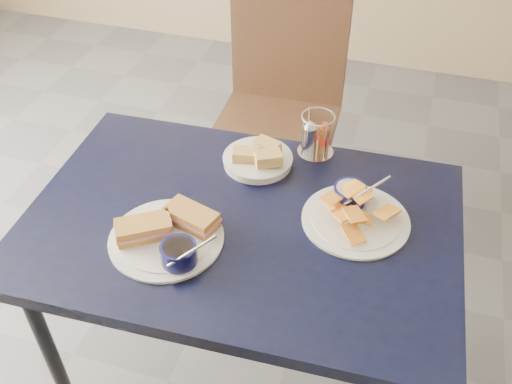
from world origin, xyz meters
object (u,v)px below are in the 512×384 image
(bread_basket, at_px, (259,158))
(dining_table, at_px, (241,237))
(condiment_caddy, at_px, (315,137))
(sandwich_plate, at_px, (169,234))
(plantain_plate, at_px, (353,210))
(chair_far, at_px, (282,96))

(bread_basket, bearing_deg, dining_table, -84.27)
(condiment_caddy, bearing_deg, sandwich_plate, -119.47)
(plantain_plate, bearing_deg, bread_basket, 155.53)
(chair_far, height_order, bread_basket, chair_far)
(sandwich_plate, height_order, bread_basket, sandwich_plate)
(plantain_plate, relative_size, bread_basket, 1.41)
(condiment_caddy, bearing_deg, bread_basket, -143.87)
(plantain_plate, height_order, condiment_caddy, condiment_caddy)
(bread_basket, bearing_deg, sandwich_plate, -108.55)
(dining_table, bearing_deg, condiment_caddy, 70.83)
(dining_table, bearing_deg, plantain_plate, 19.64)
(sandwich_plate, distance_m, plantain_plate, 0.49)
(chair_far, xyz_separation_m, plantain_plate, (0.41, -0.81, 0.20))
(bread_basket, relative_size, condiment_caddy, 1.50)
(sandwich_plate, xyz_separation_m, plantain_plate, (0.43, 0.23, -0.00))
(sandwich_plate, xyz_separation_m, condiment_caddy, (0.27, 0.48, 0.03))
(dining_table, height_order, sandwich_plate, sandwich_plate)
(chair_far, bearing_deg, plantain_plate, -63.17)
(sandwich_plate, relative_size, plantain_plate, 1.09)
(sandwich_plate, xyz_separation_m, bread_basket, (0.12, 0.37, -0.00))
(dining_table, relative_size, plantain_plate, 4.13)
(dining_table, relative_size, bread_basket, 5.80)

